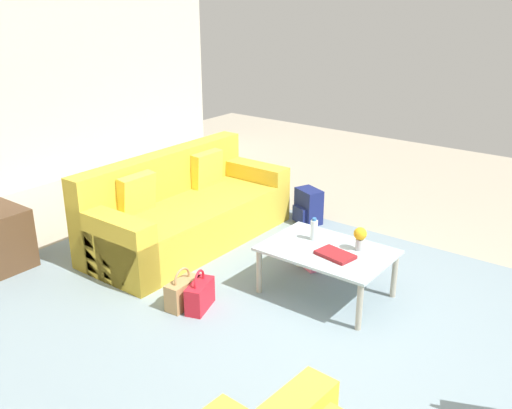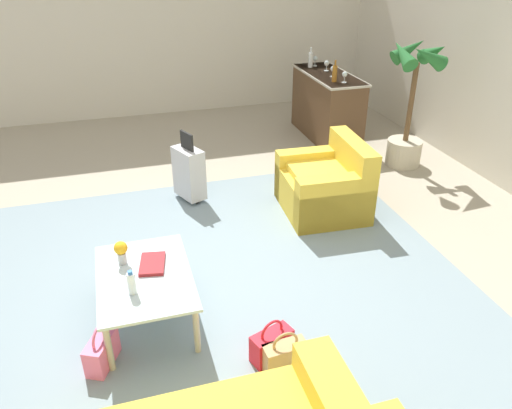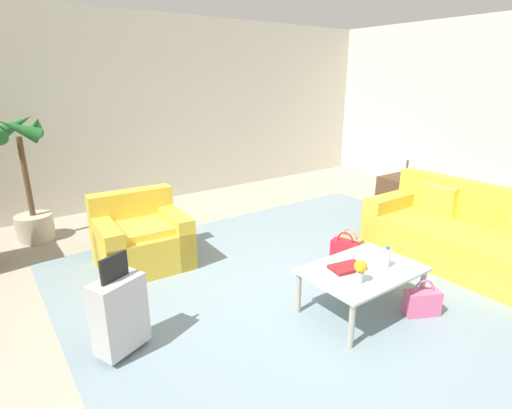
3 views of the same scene
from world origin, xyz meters
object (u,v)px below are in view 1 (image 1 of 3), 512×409
(coffee_table, at_px, (327,255))
(coffee_table_book, at_px, (335,255))
(handbag_pink, at_px, (309,254))
(backpack_navy, at_px, (308,207))
(water_bottle, at_px, (314,230))
(flower_vase, at_px, (360,237))
(couch, at_px, (183,213))
(handbag_tan, at_px, (183,293))
(handbag_red, at_px, (200,295))

(coffee_table, distance_m, coffee_table_book, 0.16)
(coffee_table_book, bearing_deg, handbag_pink, -29.98)
(coffee_table, xyz_separation_m, handbag_pink, (0.42, -0.38, -0.26))
(backpack_navy, bearing_deg, coffee_table, 127.88)
(coffee_table, xyz_separation_m, water_bottle, (0.20, -0.10, 0.15))
(flower_vase, xyz_separation_m, backpack_navy, (1.22, -1.14, -0.37))
(coffee_table_book, relative_size, handbag_pink, 0.86)
(couch, xyz_separation_m, backpack_navy, (-0.80, -1.19, -0.11))
(flower_vase, relative_size, backpack_navy, 0.51)
(couch, bearing_deg, coffee_table_book, 174.64)
(handbag_tan, distance_m, backpack_navy, 2.19)
(water_bottle, height_order, coffee_table_book, water_bottle)
(handbag_pink, height_order, handbag_tan, same)
(handbag_red, bearing_deg, handbag_pink, -103.65)
(couch, height_order, backpack_navy, couch)
(handbag_tan, relative_size, backpack_navy, 0.89)
(water_bottle, bearing_deg, couch, 0.00)
(water_bottle, bearing_deg, coffee_table, 153.43)
(handbag_red, relative_size, backpack_navy, 0.89)
(couch, xyz_separation_m, water_bottle, (-1.60, 0.00, 0.22))
(coffee_table, height_order, backpack_navy, coffee_table)
(coffee_table_book, relative_size, handbag_red, 0.86)
(flower_vase, bearing_deg, backpack_navy, -42.98)
(handbag_tan, bearing_deg, couch, -46.31)
(couch, height_order, handbag_red, couch)
(coffee_table_book, distance_m, backpack_navy, 1.79)
(water_bottle, height_order, handbag_red, water_bottle)
(coffee_table_book, distance_m, handbag_red, 1.17)
(couch, height_order, flower_vase, couch)
(coffee_table, distance_m, handbag_red, 1.13)
(couch, relative_size, handbag_pink, 6.35)
(water_bottle, relative_size, handbag_red, 0.57)
(couch, xyz_separation_m, coffee_table, (-1.80, 0.10, 0.08))
(handbag_red, distance_m, handbag_tan, 0.15)
(handbag_red, relative_size, handbag_pink, 1.00)
(coffee_table, relative_size, flower_vase, 5.22)
(coffee_table_book, relative_size, handbag_tan, 0.86)
(couch, bearing_deg, handbag_red, 139.27)
(water_bottle, relative_size, flower_vase, 1.00)
(coffee_table_book, height_order, handbag_red, coffee_table_book)
(coffee_table_book, height_order, handbag_pink, coffee_table_book)
(coffee_table, xyz_separation_m, backpack_navy, (1.00, -1.29, -0.19))
(water_bottle, height_order, backpack_navy, water_bottle)
(couch, relative_size, water_bottle, 11.14)
(coffee_table_book, bearing_deg, water_bottle, -18.83)
(coffee_table, height_order, handbag_pink, coffee_table)
(coffee_table_book, bearing_deg, handbag_red, 52.88)
(couch, distance_m, coffee_table, 1.80)
(handbag_pink, xyz_separation_m, backpack_navy, (0.59, -0.91, 0.06))
(water_bottle, height_order, handbag_pink, water_bottle)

